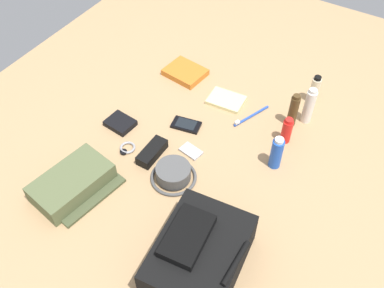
{
  "coord_description": "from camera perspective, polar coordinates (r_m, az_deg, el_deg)",
  "views": [
    {
      "loc": [
        0.94,
        0.57,
        1.28
      ],
      "look_at": [
        0.0,
        0.0,
        0.04
      ],
      "focal_mm": 40.65,
      "sensor_mm": 36.0,
      "label": 1
    }
  ],
  "objects": [
    {
      "name": "toiletry_pouch",
      "position": [
        1.6,
        -15.34,
        -5.05
      ],
      "size": [
        0.3,
        0.24,
        0.07
      ],
      "color": "#56603D",
      "rests_on": "ground_plane"
    },
    {
      "name": "paperback_novel",
      "position": [
        2.01,
        -0.89,
        9.36
      ],
      "size": [
        0.16,
        0.19,
        0.03
      ],
      "color": "orange",
      "rests_on": "ground_plane"
    },
    {
      "name": "ground_plane",
      "position": [
        1.7,
        0.0,
        -1.16
      ],
      "size": [
        2.64,
        2.02,
        0.02
      ],
      "primitive_type": "cube",
      "color": "tan",
      "rests_on": "ground"
    },
    {
      "name": "media_player",
      "position": [
        1.68,
        -0.06,
        -0.98
      ],
      "size": [
        0.07,
        0.09,
        0.01
      ],
      "color": "#B7B7BC",
      "rests_on": "ground_plane"
    },
    {
      "name": "cell_phone",
      "position": [
        1.78,
        -0.78,
        2.53
      ],
      "size": [
        0.09,
        0.13,
        0.01
      ],
      "color": "black",
      "rests_on": "ground_plane"
    },
    {
      "name": "wallet",
      "position": [
        1.8,
        -9.4,
        2.71
      ],
      "size": [
        0.1,
        0.12,
        0.02
      ],
      "primitive_type": "cube",
      "rotation": [
        0.0,
        0.0,
        -0.1
      ],
      "color": "black",
      "rests_on": "ground_plane"
    },
    {
      "name": "sunglasses_case",
      "position": [
        1.67,
        -5.26,
        -1.07
      ],
      "size": [
        0.14,
        0.06,
        0.04
      ],
      "primitive_type": "cube",
      "rotation": [
        0.0,
        0.0,
        -0.0
      ],
      "color": "black",
      "rests_on": "ground_plane"
    },
    {
      "name": "notepad",
      "position": [
        1.89,
        4.51,
        5.77
      ],
      "size": [
        0.12,
        0.16,
        0.02
      ],
      "primitive_type": "cube",
      "rotation": [
        0.0,
        0.0,
        0.08
      ],
      "color": "beige",
      "rests_on": "ground_plane"
    },
    {
      "name": "sunscreen_spray",
      "position": [
        1.73,
        12.33,
        1.73
      ],
      "size": [
        0.04,
        0.04,
        0.12
      ],
      "color": "red",
      "rests_on": "ground_plane"
    },
    {
      "name": "backpack",
      "position": [
        1.36,
        0.93,
        -14.35
      ],
      "size": [
        0.36,
        0.28,
        0.16
      ],
      "color": "black",
      "rests_on": "ground_plane"
    },
    {
      "name": "toothbrush",
      "position": [
        1.83,
        7.55,
        3.56
      ],
      "size": [
        0.18,
        0.08,
        0.02
      ],
      "color": "blue",
      "rests_on": "ground_plane"
    },
    {
      "name": "bucket_hat",
      "position": [
        1.59,
        -2.46,
        -3.94
      ],
      "size": [
        0.17,
        0.17,
        0.06
      ],
      "color": "#505050",
      "rests_on": "ground_plane"
    },
    {
      "name": "deodorant_spray",
      "position": [
        1.62,
        11.02,
        -1.16
      ],
      "size": [
        0.04,
        0.04,
        0.15
      ],
      "color": "blue",
      "rests_on": "ground_plane"
    },
    {
      "name": "lotion_bottle",
      "position": [
        1.92,
        15.79,
        6.9
      ],
      "size": [
        0.04,
        0.04,
        0.13
      ],
      "color": "beige",
      "rests_on": "ground_plane"
    },
    {
      "name": "wristwatch",
      "position": [
        1.71,
        -8.52,
        -0.55
      ],
      "size": [
        0.07,
        0.06,
        0.01
      ],
      "color": "#99999E",
      "rests_on": "ground_plane"
    },
    {
      "name": "toothpaste_tube",
      "position": [
        1.81,
        15.1,
        4.84
      ],
      "size": [
        0.04,
        0.04,
        0.17
      ],
      "color": "white",
      "rests_on": "ground_plane"
    },
    {
      "name": "cologne_bottle",
      "position": [
        1.78,
        13.15,
        4.29
      ],
      "size": [
        0.04,
        0.04,
        0.16
      ],
      "color": "#473319",
      "rests_on": "ground_plane"
    }
  ]
}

